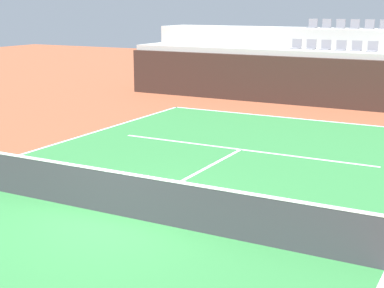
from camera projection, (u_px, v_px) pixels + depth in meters
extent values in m
plane|color=brown|center=(118.00, 216.00, 12.04)|extent=(80.00, 80.00, 0.00)
cube|color=#2D7238|center=(118.00, 216.00, 12.04)|extent=(11.00, 24.00, 0.01)
cube|color=white|center=(298.00, 119.00, 22.26)|extent=(11.00, 0.10, 0.00)
cube|color=white|center=(241.00, 149.00, 17.51)|extent=(8.26, 0.10, 0.00)
cube|color=white|center=(191.00, 176.00, 14.77)|extent=(0.10, 6.40, 0.00)
cube|color=black|center=(322.00, 83.00, 24.66)|extent=(19.20, 0.30, 2.10)
cube|color=#9E9E99|center=(331.00, 77.00, 25.79)|extent=(19.20, 2.40, 2.34)
cube|color=#9E9E99|center=(345.00, 62.00, 27.74)|extent=(19.20, 2.40, 3.20)
cube|color=slate|center=(295.00, 48.00, 26.29)|extent=(0.44, 0.44, 0.04)
cube|color=slate|center=(297.00, 43.00, 26.41)|extent=(0.44, 0.04, 0.40)
cube|color=slate|center=(310.00, 49.00, 25.98)|extent=(0.44, 0.44, 0.04)
cube|color=slate|center=(311.00, 44.00, 26.10)|extent=(0.44, 0.04, 0.40)
cube|color=slate|center=(325.00, 49.00, 25.66)|extent=(0.44, 0.44, 0.04)
cube|color=slate|center=(326.00, 44.00, 25.78)|extent=(0.44, 0.04, 0.40)
cube|color=slate|center=(340.00, 50.00, 25.35)|extent=(0.44, 0.44, 0.04)
cube|color=slate|center=(341.00, 45.00, 25.47)|extent=(0.44, 0.04, 0.40)
cube|color=slate|center=(356.00, 51.00, 25.04)|extent=(0.44, 0.44, 0.04)
cube|color=slate|center=(357.00, 45.00, 25.15)|extent=(0.44, 0.04, 0.40)
cube|color=slate|center=(372.00, 51.00, 24.72)|extent=(0.44, 0.44, 0.04)
cube|color=slate|center=(373.00, 46.00, 24.84)|extent=(0.44, 0.04, 0.40)
cube|color=slate|center=(312.00, 28.00, 28.14)|extent=(0.44, 0.44, 0.04)
cube|color=slate|center=(313.00, 23.00, 28.26)|extent=(0.44, 0.04, 0.40)
cube|color=slate|center=(326.00, 28.00, 27.83)|extent=(0.44, 0.44, 0.04)
cube|color=slate|center=(327.00, 23.00, 27.95)|extent=(0.44, 0.04, 0.40)
cube|color=slate|center=(340.00, 28.00, 27.52)|extent=(0.44, 0.44, 0.04)
cube|color=slate|center=(341.00, 23.00, 27.64)|extent=(0.44, 0.04, 0.40)
cube|color=slate|center=(354.00, 28.00, 27.20)|extent=(0.44, 0.44, 0.04)
cube|color=slate|center=(355.00, 23.00, 27.32)|extent=(0.44, 0.04, 0.40)
cube|color=slate|center=(369.00, 29.00, 26.89)|extent=(0.44, 0.44, 0.04)
cube|color=slate|center=(370.00, 24.00, 27.01)|extent=(0.44, 0.04, 0.40)
cube|color=slate|center=(384.00, 29.00, 26.57)|extent=(0.44, 0.44, 0.04)
cube|color=#333338|center=(117.00, 194.00, 11.93)|extent=(10.90, 0.02, 0.92)
cube|color=white|center=(116.00, 172.00, 11.81)|extent=(10.90, 0.04, 0.05)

